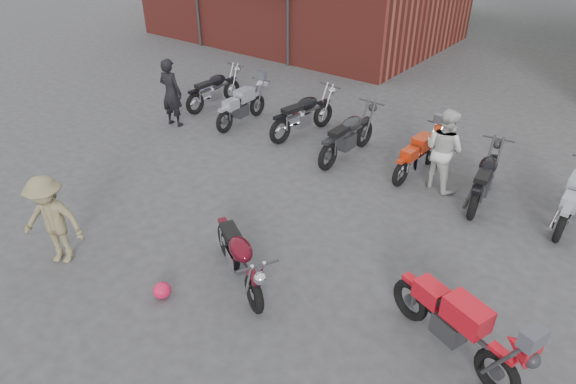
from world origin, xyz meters
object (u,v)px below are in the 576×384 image
Objects in this scene: person_dark at (171,93)px; row_bike_3 at (349,133)px; sportbike at (456,321)px; row_bike_5 at (485,176)px; row_bike_1 at (242,104)px; person_tan at (52,221)px; row_bike_0 at (214,87)px; helmet at (162,290)px; row_bike_6 at (574,197)px; person_light at (443,150)px; vintage_motorcycle at (239,254)px; row_bike_4 at (419,152)px; row_bike_2 at (304,112)px.

person_dark is 0.85× the size of row_bike_3.
sportbike is 1.12× the size of person_dark.
row_bike_3 is 1.07× the size of row_bike_5.
row_bike_1 is at bearing 91.69° from row_bike_3.
person_tan is 6.48m from row_bike_3.
person_dark is at bearing -175.90° from row_bike_0.
person_tan reaches higher than sportbike.
row_bike_0 is (-5.04, 6.19, 0.45)m from helmet.
row_bike_0 is at bearing 129.19° from helmet.
row_bike_1 is 1.00× the size of row_bike_6.
row_bike_1 is (-7.46, 4.08, -0.03)m from sportbike.
person_light reaches higher than row_bike_3.
row_bike_0 is at bearing 80.01° from row_bike_5.
vintage_motorcycle is 3.12m from person_tan.
row_bike_4 is 1.53m from row_bike_5.
row_bike_2 reaches higher than vintage_motorcycle.
person_dark is 6.54m from row_bike_4.
row_bike_3 is at bearing 130.03° from vintage_motorcycle.
person_dark is 9.55m from row_bike_6.
sportbike reaches higher than vintage_motorcycle.
sportbike is 5.01m from row_bike_4.
sportbike is at bearing 23.17° from helmet.
vintage_motorcycle is 5.26m from row_bike_5.
vintage_motorcycle is at bearing 54.07° from helmet.
row_bike_5 is at bearing 23.19° from person_tan.
row_bike_2 is 1.00× the size of row_bike_3.
row_bike_1 is at bearing 83.20° from row_bike_5.
sportbike is at bearing -133.47° from row_bike_3.
row_bike_6 reaches higher than row_bike_1.
person_dark is at bearing 107.33° from row_bike_4.
row_bike_3 is (3.31, 0.03, 0.06)m from row_bike_1.
vintage_motorcycle is 6.72m from person_dark.
person_dark is (-8.87, 2.89, 0.31)m from sportbike.
row_bike_0 is 6.45m from row_bike_4.
person_dark is 0.93× the size of row_bike_6.
row_bike_6 is (8.03, 0.24, 0.00)m from row_bike_1.
person_tan reaches higher than row_bike_6.
helmet is 0.13× the size of row_bike_2.
sportbike is 10.02m from row_bike_0.
row_bike_1 is 6.48m from row_bike_5.
person_dark is 5.80m from person_tan.
row_bike_5 is (2.91, 5.77, 0.45)m from helmet.
row_bike_0 reaches higher than vintage_motorcycle.
person_light is 0.75m from row_bike_4.
row_bike_4 is (-2.50, 4.34, -0.06)m from sportbike.
row_bike_4 is at bearing -80.75° from row_bike_3.
person_light is 0.96× the size of row_bike_4.
person_tan is (-4.05, -6.20, -0.07)m from person_light.
row_bike_0 is (-3.00, 6.64, -0.22)m from person_tan.
sportbike is (3.18, 0.68, 0.03)m from vintage_motorcycle.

